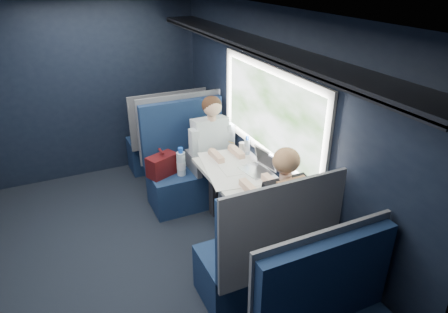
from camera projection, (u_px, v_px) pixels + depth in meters
name	position (u px, v px, depth m)	size (l,w,h in m)	color
ground	(141.00, 261.00, 3.91)	(2.80, 4.20, 0.01)	black
room_shell	(127.00, 118.00, 3.27)	(3.00, 4.40, 2.40)	black
table	(236.00, 180.00, 4.01)	(0.62, 1.00, 0.74)	#54565E
seat_bay_near	(188.00, 168.00, 4.75)	(1.06, 0.62, 1.26)	#0C1A36
seat_bay_far	(263.00, 257.00, 3.34)	(1.04, 0.62, 1.26)	#0C1A36
seat_row_front	(166.00, 141.00, 5.52)	(1.04, 0.51, 1.16)	#0C1A36
man	(214.00, 147.00, 4.58)	(0.53, 0.56, 1.32)	black
woman	(280.00, 208.00, 3.43)	(0.53, 0.56, 1.32)	black
papers	(234.00, 167.00, 4.08)	(0.59, 0.85, 0.01)	white
laptop	(260.00, 165.00, 3.99)	(0.28, 0.34, 0.23)	silver
bottle_small	(247.00, 147.00, 4.32)	(0.06, 0.06, 0.21)	silver
cup	(242.00, 147.00, 4.43)	(0.07, 0.07, 0.10)	white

